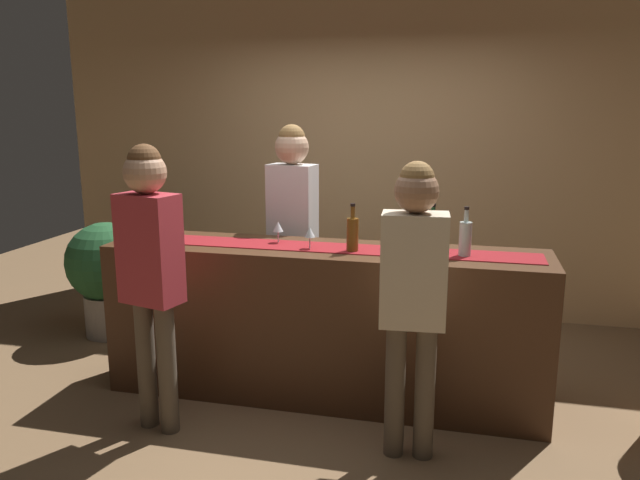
% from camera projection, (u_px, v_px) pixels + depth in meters
% --- Properties ---
extents(ground_plane, '(10.00, 10.00, 0.00)m').
position_uv_depth(ground_plane, '(323.00, 393.00, 4.14)').
color(ground_plane, brown).
extents(back_wall, '(6.00, 0.12, 2.90)m').
position_uv_depth(back_wall, '(371.00, 155.00, 5.63)').
color(back_wall, tan).
rests_on(back_wall, ground).
extents(bar_counter, '(2.83, 0.60, 1.01)m').
position_uv_depth(bar_counter, '(324.00, 323.00, 4.03)').
color(bar_counter, '#472B19').
rests_on(bar_counter, ground).
extents(counter_runner_cloth, '(2.69, 0.28, 0.01)m').
position_uv_depth(counter_runner_cloth, '(324.00, 247.00, 3.92)').
color(counter_runner_cloth, maroon).
rests_on(counter_runner_cloth, bar_counter).
extents(wine_bottle_amber, '(0.07, 0.07, 0.30)m').
position_uv_depth(wine_bottle_amber, '(352.00, 234.00, 3.80)').
color(wine_bottle_amber, brown).
rests_on(wine_bottle_amber, bar_counter).
extents(wine_bottle_clear, '(0.07, 0.07, 0.30)m').
position_uv_depth(wine_bottle_clear, '(465.00, 238.00, 3.67)').
color(wine_bottle_clear, '#B2C6C1').
rests_on(wine_bottle_clear, bar_counter).
extents(wine_bottle_green, '(0.07, 0.07, 0.30)m').
position_uv_depth(wine_bottle_green, '(432.00, 234.00, 3.79)').
color(wine_bottle_green, '#194723').
rests_on(wine_bottle_green, bar_counter).
extents(wine_glass_near_customer, '(0.07, 0.07, 0.14)m').
position_uv_depth(wine_glass_near_customer, '(278.00, 227.00, 4.03)').
color(wine_glass_near_customer, silver).
rests_on(wine_glass_near_customer, bar_counter).
extents(wine_glass_mid_counter, '(0.07, 0.07, 0.14)m').
position_uv_depth(wine_glass_mid_counter, '(310.00, 233.00, 3.86)').
color(wine_glass_mid_counter, silver).
rests_on(wine_glass_mid_counter, bar_counter).
extents(bartender, '(0.36, 0.25, 1.76)m').
position_uv_depth(bartender, '(292.00, 215.00, 4.54)').
color(bartender, '#26262B').
rests_on(bartender, ground).
extents(customer_sipping, '(0.35, 0.23, 1.62)m').
position_uv_depth(customer_sipping, '(413.00, 282.00, 3.20)').
color(customer_sipping, brown).
rests_on(customer_sipping, ground).
extents(customer_browsing, '(0.38, 0.28, 1.69)m').
position_uv_depth(customer_browsing, '(150.00, 259.00, 3.48)').
color(customer_browsing, brown).
rests_on(customer_browsing, ground).
extents(potted_plant_tall, '(0.66, 0.66, 0.96)m').
position_uv_depth(potted_plant_tall, '(107.00, 271.00, 5.10)').
color(potted_plant_tall, '#9E9389').
rests_on(potted_plant_tall, ground).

